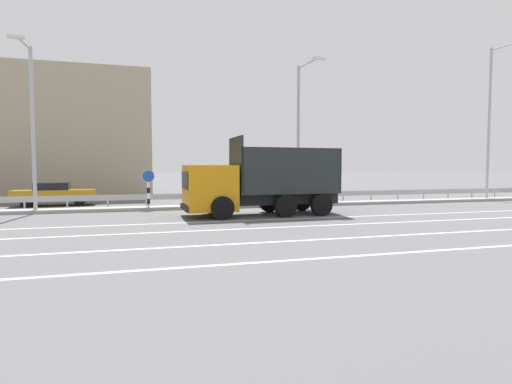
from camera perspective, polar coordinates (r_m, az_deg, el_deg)
name	(u,v)px	position (r m, az deg, el deg)	size (l,w,h in m)	color
ground_plane	(270,211)	(20.91, 2.03, -2.80)	(320.00, 320.00, 0.00)	#565659
lane_strip_0	(275,219)	(17.69, 2.66, -3.93)	(71.06, 0.16, 0.01)	silver
lane_strip_1	(293,227)	(15.55, 5.35, -4.96)	(71.06, 0.16, 0.01)	silver
lane_strip_2	(325,239)	(13.00, 9.87, -6.66)	(71.06, 0.16, 0.01)	silver
lane_strip_3	(366,255)	(10.89, 15.50, -8.70)	(71.06, 0.16, 0.01)	silver
median_island	(257,205)	(23.31, 0.13, -1.93)	(39.08, 1.10, 0.18)	gray
median_guardrail	(252,196)	(24.42, -0.64, -0.56)	(71.06, 0.09, 0.78)	#9EA0A5
dump_truck	(244,189)	(19.01, -1.68, 0.48)	(7.61, 2.84, 3.73)	orange
median_road_sign	(148,189)	(22.34, -15.12, 0.38)	(0.67, 0.16, 2.18)	white
street_lamp_1	(31,120)	(22.69, -29.42, 8.91)	(0.70, 2.35, 8.23)	#ADADB2
street_lamp_2	(300,127)	(24.09, 6.31, 9.22)	(0.71, 2.74, 8.34)	#ADADB2
street_lamp_3	(491,118)	(32.39, 30.54, 9.13)	(0.71, 2.14, 10.53)	#ADADB2
parked_car_3	(55,194)	(27.01, -26.84, -0.23)	(4.66, 2.01, 1.40)	#B27A14
background_building_0	(29,135)	(37.64, -29.69, 7.04)	(19.19, 9.90, 9.86)	tan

